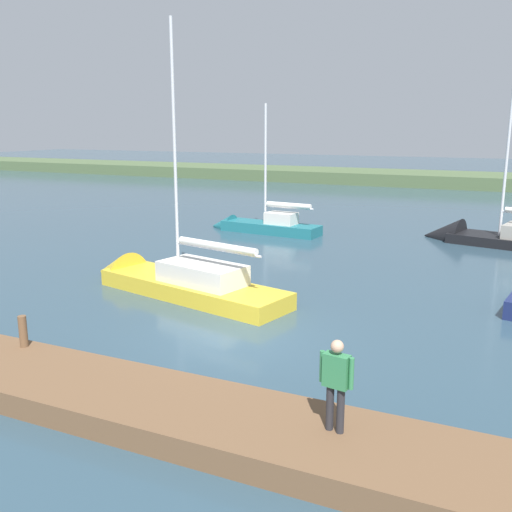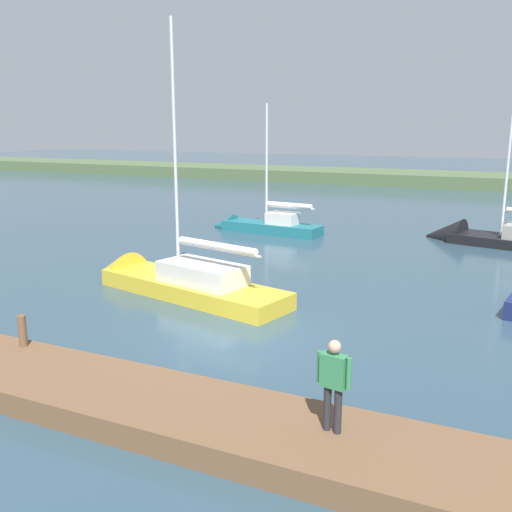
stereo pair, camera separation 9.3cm
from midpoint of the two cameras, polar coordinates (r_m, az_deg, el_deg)
name	(u,v)px [view 2 (the right image)]	position (r m, az deg, el deg)	size (l,w,h in m)	color
ground_plane	(235,337)	(16.30, -1.96, -8.08)	(200.00, 200.00, 0.00)	#2D4756
far_shoreline	(445,185)	(60.49, 18.38, 6.69)	(180.00, 8.00, 2.40)	#4C603D
dock_pier	(130,401)	(12.49, -12.23, -13.92)	(25.60, 2.43, 0.51)	brown
mooring_post_far	(22,331)	(15.26, -22.07, -6.93)	(0.20, 0.20, 0.79)	brown
sailboat_near_dock	(261,228)	(32.13, 0.55, 2.76)	(6.83, 2.17, 7.68)	#1E6B75
sailboat_outer_mooring	(489,240)	(31.10, 22.29, 1.44)	(8.18, 3.85, 8.98)	black
sailboat_far_left	(169,284)	(20.89, -8.51, -2.79)	(9.07, 3.98, 10.15)	gold
person_on_dock	(334,379)	(10.30, 7.99, -12.07)	(0.64, 0.29, 1.72)	#28282D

